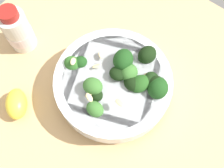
{
  "coord_description": "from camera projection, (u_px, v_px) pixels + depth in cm",
  "views": [
    {
      "loc": [
        -15.7,
        -14.36,
        50.92
      ],
      "look_at": [
        -0.33,
        -2.21,
        4.0
      ],
      "focal_mm": 41.86,
      "sensor_mm": 36.0,
      "label": 1
    }
  ],
  "objects": [
    {
      "name": "ground_plane",
      "position": [
        105.0,
        87.0,
        0.57
      ],
      "size": [
        66.06,
        66.06,
        3.56
      ],
      "primitive_type": "cube",
      "color": "tan"
    },
    {
      "name": "bottle_tall",
      "position": [
        18.0,
        31.0,
        0.55
      ],
      "size": [
        5.71,
        5.71,
        11.18
      ],
      "color": "beige",
      "rests_on": "ground_plane"
    },
    {
      "name": "lemon_wedge",
      "position": [
        16.0,
        104.0,
        0.51
      ],
      "size": [
        7.41,
        7.51,
        3.92
      ],
      "primitive_type": "ellipsoid",
      "rotation": [
        0.0,
        0.0,
        3.96
      ],
      "color": "yellow",
      "rests_on": "ground_plane"
    },
    {
      "name": "bowl_of_broccoli",
      "position": [
        115.0,
        84.0,
        0.51
      ],
      "size": [
        22.77,
        22.77,
        9.59
      ],
      "color": "white",
      "rests_on": "ground_plane"
    }
  ]
}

